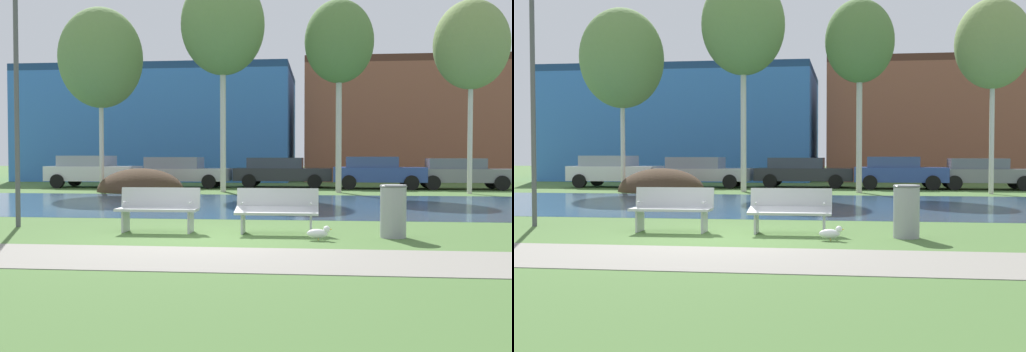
# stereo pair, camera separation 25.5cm
# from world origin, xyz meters

# --- Properties ---
(ground_plane) EXTENTS (120.00, 120.00, 0.00)m
(ground_plane) POSITION_xyz_m (0.00, 10.00, 0.00)
(ground_plane) COLOR #476B33
(paved_path_strip) EXTENTS (60.00, 2.13, 0.01)m
(paved_path_strip) POSITION_xyz_m (0.00, -2.02, 0.01)
(paved_path_strip) COLOR gray
(paved_path_strip) RESTS_ON ground
(river_band) EXTENTS (80.00, 8.87, 0.01)m
(river_band) POSITION_xyz_m (0.00, 7.81, 0.00)
(river_band) COLOR #33516B
(river_band) RESTS_ON ground
(soil_mound) EXTENTS (3.61, 3.39, 1.93)m
(soil_mound) POSITION_xyz_m (-5.51, 14.05, 0.00)
(soil_mound) COLOR #423021
(soil_mound) RESTS_ON ground
(bench_left) EXTENTS (1.60, 0.57, 0.87)m
(bench_left) POSITION_xyz_m (-1.17, 0.95, 0.47)
(bench_left) COLOR #B2B5B7
(bench_left) RESTS_ON ground
(bench_right) EXTENTS (1.60, 0.57, 0.87)m
(bench_right) POSITION_xyz_m (1.17, 0.95, 0.47)
(bench_right) COLOR #B2B5B7
(bench_right) RESTS_ON ground
(trash_bin) EXTENTS (0.50, 0.50, 0.97)m
(trash_bin) POSITION_xyz_m (3.34, 0.61, 0.51)
(trash_bin) COLOR gray
(trash_bin) RESTS_ON ground
(seagull) EXTENTS (0.45, 0.17, 0.26)m
(seagull) POSITION_xyz_m (1.98, 0.07, 0.13)
(seagull) COLOR white
(seagull) RESTS_ON ground
(streetlamp) EXTENTS (0.32, 0.32, 5.61)m
(streetlamp) POSITION_xyz_m (-4.36, 1.47, 3.72)
(streetlamp) COLOR #4C4C51
(streetlamp) RESTS_ON ground
(birch_far_left) EXTENTS (3.50, 3.50, 7.70)m
(birch_far_left) POSITION_xyz_m (-7.20, 14.08, 5.59)
(birch_far_left) COLOR beige
(birch_far_left) RESTS_ON ground
(birch_left) EXTENTS (3.46, 3.46, 8.97)m
(birch_left) POSITION_xyz_m (-2.03, 14.20, 6.87)
(birch_left) COLOR beige
(birch_left) RESTS_ON ground
(birch_center_left) EXTENTS (2.78, 2.78, 7.81)m
(birch_center_left) POSITION_xyz_m (2.73, 14.11, 6.06)
(birch_center_left) COLOR beige
(birch_center_left) RESTS_ON ground
(birch_center) EXTENTS (2.90, 2.90, 7.56)m
(birch_center) POSITION_xyz_m (7.83, 13.86, 5.81)
(birch_center) COLOR beige
(birch_center) RESTS_ON ground
(parked_van_nearest_white) EXTENTS (4.18, 2.17, 1.49)m
(parked_van_nearest_white) POSITION_xyz_m (-8.66, 16.76, 0.79)
(parked_van_nearest_white) COLOR silver
(parked_van_nearest_white) RESTS_ON ground
(parked_sedan_second_silver) EXTENTS (4.51, 2.11, 1.42)m
(parked_sedan_second_silver) POSITION_xyz_m (-4.57, 17.18, 0.76)
(parked_sedan_second_silver) COLOR #B2B5BC
(parked_sedan_second_silver) RESTS_ON ground
(parked_hatch_third_dark) EXTENTS (4.59, 2.10, 1.39)m
(parked_hatch_third_dark) POSITION_xyz_m (0.15, 17.82, 0.75)
(parked_hatch_third_dark) COLOR #282B30
(parked_hatch_third_dark) RESTS_ON ground
(parked_wagon_fourth_blue) EXTENTS (4.10, 2.16, 1.44)m
(parked_wagon_fourth_blue) POSITION_xyz_m (4.52, 17.01, 0.77)
(parked_wagon_fourth_blue) COLOR #2D4793
(parked_wagon_fourth_blue) RESTS_ON ground
(parked_suv_fifth_grey) EXTENTS (4.38, 2.01, 1.37)m
(parked_suv_fifth_grey) POSITION_xyz_m (8.20, 16.95, 0.74)
(parked_suv_fifth_grey) COLOR slate
(parked_suv_fifth_grey) RESTS_ON ground
(building_blue_store) EXTENTS (15.93, 9.74, 6.71)m
(building_blue_store) POSITION_xyz_m (-7.76, 27.07, 3.35)
(building_blue_store) COLOR #3870C6
(building_blue_store) RESTS_ON ground
(building_brick_low) EXTENTS (15.63, 7.33, 7.10)m
(building_brick_low) POSITION_xyz_m (8.90, 27.17, 3.55)
(building_brick_low) COLOR brown
(building_brick_low) RESTS_ON ground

